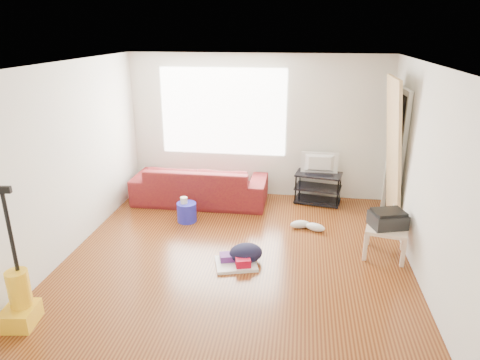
# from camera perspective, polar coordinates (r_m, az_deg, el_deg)

# --- Properties ---
(room) EXTENTS (4.51, 5.01, 2.51)m
(room) POSITION_cam_1_polar(r_m,az_deg,el_deg) (5.30, 0.35, 1.61)
(room) COLOR #4B1F0D
(room) RESTS_ON ground
(sofa) EXTENTS (2.29, 0.89, 0.67)m
(sofa) POSITION_cam_1_polar(r_m,az_deg,el_deg) (7.57, -5.23, -2.90)
(sofa) COLOR #550C19
(sofa) RESTS_ON ground
(tv_stand) EXTENTS (0.84, 0.57, 0.53)m
(tv_stand) POSITION_cam_1_polar(r_m,az_deg,el_deg) (7.54, 10.36, -1.00)
(tv_stand) COLOR black
(tv_stand) RESTS_ON ground
(tv) EXTENTS (0.63, 0.08, 0.36)m
(tv) POSITION_cam_1_polar(r_m,az_deg,el_deg) (7.40, 10.57, 2.17)
(tv) COLOR black
(tv) RESTS_ON tv_stand
(side_table) EXTENTS (0.61, 0.61, 0.42)m
(side_table) POSITION_cam_1_polar(r_m,az_deg,el_deg) (6.02, 18.93, -6.47)
(side_table) COLOR tan
(side_table) RESTS_ON ground
(printer) EXTENTS (0.52, 0.45, 0.23)m
(printer) POSITION_cam_1_polar(r_m,az_deg,el_deg) (5.94, 19.12, -4.92)
(printer) COLOR black
(printer) RESTS_ON side_table
(bucket) EXTENTS (0.39, 0.39, 0.31)m
(bucket) POSITION_cam_1_polar(r_m,az_deg,el_deg) (6.86, -7.05, -5.44)
(bucket) COLOR #2325BB
(bucket) RESTS_ON ground
(toilet_paper) EXTENTS (0.11, 0.11, 0.10)m
(toilet_paper) POSITION_cam_1_polar(r_m,az_deg,el_deg) (6.78, -7.44, -3.90)
(toilet_paper) COLOR silver
(toilet_paper) RESTS_ON bucket
(cleaning_tray) EXTENTS (0.61, 0.54, 0.19)m
(cleaning_tray) POSITION_cam_1_polar(r_m,az_deg,el_deg) (5.61, -0.36, -10.73)
(cleaning_tray) COLOR white
(cleaning_tray) RESTS_ON ground
(backpack) EXTENTS (0.53, 0.48, 0.24)m
(backpack) POSITION_cam_1_polar(r_m,az_deg,el_deg) (5.72, 0.78, -10.76)
(backpack) COLOR black
(backpack) RESTS_ON ground
(sneakers) EXTENTS (0.56, 0.28, 0.12)m
(sneakers) POSITION_cam_1_polar(r_m,az_deg,el_deg) (6.59, 8.99, -6.04)
(sneakers) COLOR silver
(sneakers) RESTS_ON ground
(vacuum) EXTENTS (0.36, 0.40, 1.49)m
(vacuum) POSITION_cam_1_polar(r_m,az_deg,el_deg) (5.06, -27.35, -14.00)
(vacuum) COLOR gold
(vacuum) RESTS_ON ground
(door_panel) EXTENTS (0.28, 0.90, 2.25)m
(door_panel) POSITION_cam_1_polar(r_m,az_deg,el_deg) (7.06, 18.73, -5.64)
(door_panel) COLOR tan
(door_panel) RESTS_ON ground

